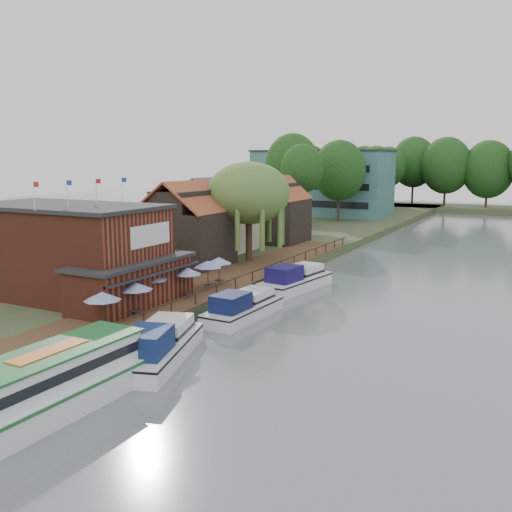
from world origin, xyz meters
The scene contains 27 objects.
ground centered at (0.00, 0.00, 0.00)m, with size 260.00×260.00×0.00m, color slate.
land_bank centered at (-30.00, 35.00, 0.50)m, with size 50.00×140.00×1.00m, color #384728.
quay_deck centered at (-8.00, 10.00, 1.05)m, with size 6.00×50.00×0.10m, color #47301E.
quay_rail centered at (-5.30, 10.50, 1.50)m, with size 0.20×49.00×1.00m, color black, non-canonical shape.
pub centered at (-14.00, -1.00, 4.65)m, with size 20.00×11.00×7.30m, color maroon, non-canonical shape.
hotel_block centered at (-22.00, 70.00, 7.15)m, with size 25.40×12.40×12.30m, color #38666B, non-canonical shape.
cottage_a centered at (-15.00, 14.00, 5.25)m, with size 8.60×7.60×8.50m, color black, non-canonical shape.
cottage_b centered at (-18.00, 24.00, 5.25)m, with size 9.60×8.60×8.50m, color beige, non-canonical shape.
cottage_c centered at (-14.00, 33.00, 5.25)m, with size 7.60×7.60×8.50m, color black, non-canonical shape.
willow centered at (-10.50, 19.00, 6.21)m, with size 8.60×8.60×10.43m, color #476B2D, non-canonical shape.
umbrella_0 centered at (-7.18, -6.67, 2.29)m, with size 2.37×2.37×2.38m, color navy, non-canonical shape.
umbrella_1 centered at (-7.23, -3.44, 2.29)m, with size 2.43×2.43×2.38m, color #1B3895, non-canonical shape.
umbrella_2 centered at (-8.18, -0.45, 2.29)m, with size 2.44×2.44×2.38m, color navy, non-canonical shape.
umbrella_3 centered at (-7.08, 2.53, 2.29)m, with size 2.27×2.27×2.38m, color navy, non-canonical shape.
umbrella_4 centered at (-7.17, 5.69, 2.29)m, with size 2.34×2.34×2.38m, color #211B96, non-canonical shape.
umbrella_5 centered at (-7.26, 7.58, 2.29)m, with size 2.20×2.20×2.38m, color #1B3B97, non-canonical shape.
cruiser_0 centered at (-2.27, -7.40, 1.24)m, with size 3.29×10.16×2.47m, color silver, non-canonical shape.
cruiser_1 centered at (-2.25, 2.79, 1.12)m, with size 3.01×9.32×2.24m, color silver, non-canonical shape.
cruiser_2 centered at (-2.59, 13.21, 1.22)m, with size 3.24×10.02×2.43m, color silver, non-canonical shape.
tour_boat centered at (-2.74, -15.78, 1.49)m, with size 3.86×13.68×2.98m, color silver, non-canonical shape.
swan centered at (-2.53, -10.43, 0.22)m, with size 0.44×0.44×0.44m, color white.
bank_tree_0 centered at (-14.46, 42.35, 7.38)m, with size 6.07×6.07×12.75m, color #143811, non-canonical shape.
bank_tree_1 centered at (-18.51, 48.09, 8.27)m, with size 8.35×8.35×14.54m, color #143811, non-canonical shape.
bank_tree_2 centered at (-15.04, 59.77, 7.90)m, with size 8.92×8.92×13.81m, color #143811, non-canonical shape.
bank_tree_3 centered at (-14.72, 79.23, 7.39)m, with size 7.71×7.71×12.79m, color #143811, non-canonical shape.
bank_tree_4 centered at (-15.90, 84.85, 7.64)m, with size 8.64×8.64×13.29m, color #143811, non-canonical shape.
bank_tree_5 centered at (-15.54, 93.37, 7.63)m, with size 7.80×7.80×13.26m, color #143811, non-canonical shape.
Camera 1 is at (17.55, -33.12, 11.78)m, focal length 40.00 mm.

